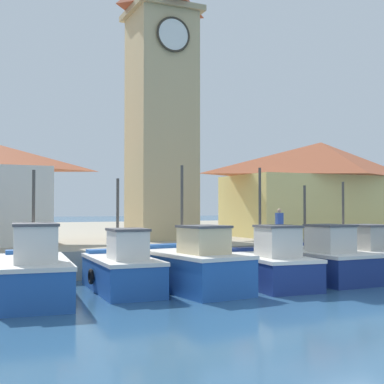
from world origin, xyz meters
TOP-DOWN VIEW (x-y plane):
  - ground_plane at (0.00, 0.00)m, footprint 300.00×300.00m
  - quay_wharf at (0.00, 28.92)m, footprint 120.00×40.00m
  - fishing_boat_left_outer at (-7.85, 5.16)m, footprint 2.55×5.18m
  - fishing_boat_left_inner at (-4.92, 5.75)m, footprint 2.07×4.56m
  - fishing_boat_mid_left at (-2.72, 5.00)m, footprint 2.66×4.96m
  - fishing_boat_center at (0.17, 4.75)m, footprint 2.40×4.66m
  - fishing_boat_mid_right at (2.73, 5.31)m, footprint 2.29×5.10m
  - fishing_boat_right_inner at (5.13, 5.86)m, footprint 2.37×4.87m
  - clock_tower at (0.11, 14.92)m, footprint 3.60×3.60m
  - warehouse_right at (10.43, 14.66)m, footprint 11.70×5.75m
  - dock_worker_near_tower at (4.50, 10.40)m, footprint 0.34×0.22m

SIDE VIEW (x-z plane):
  - ground_plane at x=0.00m, z-range 0.00..0.00m
  - quay_wharf at x=0.00m, z-range 0.00..1.11m
  - fishing_boat_right_inner at x=5.13m, z-range -1.23..2.65m
  - fishing_boat_left_inner at x=-4.92m, z-range -1.17..2.62m
  - fishing_boat_center at x=0.17m, z-range -1.40..2.86m
  - fishing_boat_mid_right at x=2.73m, z-range -1.10..2.56m
  - fishing_boat_mid_left at x=-2.72m, z-range -1.34..2.92m
  - fishing_boat_left_outer at x=-7.85m, z-range -1.19..2.78m
  - dock_worker_near_tower at x=4.50m, z-range 1.15..2.77m
  - warehouse_right at x=10.43m, z-range 1.19..6.81m
  - clock_tower at x=0.11m, z-range 0.69..16.81m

